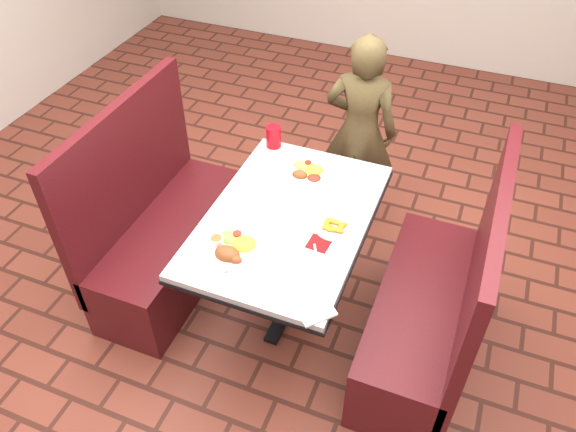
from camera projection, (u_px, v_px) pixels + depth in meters
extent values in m
plane|color=brown|center=(288.00, 308.00, 3.38)|extent=(7.00, 7.00, 0.00)
cube|color=#BBBDC0|center=(288.00, 219.00, 2.89)|extent=(0.80, 1.20, 0.03)
cube|color=black|center=(288.00, 222.00, 2.91)|extent=(0.81, 1.21, 0.02)
cylinder|color=black|center=(288.00, 268.00, 3.14)|extent=(0.10, 0.10, 0.69)
cube|color=black|center=(288.00, 306.00, 3.37)|extent=(0.55, 0.08, 0.03)
cube|color=black|center=(288.00, 306.00, 3.37)|extent=(0.08, 0.55, 0.03)
cube|color=#4E1115|center=(174.00, 249.00, 3.44)|extent=(0.45, 1.20, 0.45)
cube|color=#4E1115|center=(129.00, 180.00, 3.18)|extent=(0.06, 1.20, 0.95)
cube|color=#4E1115|center=(417.00, 322.00, 3.03)|extent=(0.45, 1.20, 0.45)
cube|color=#4E1115|center=(479.00, 275.00, 2.65)|extent=(0.06, 1.20, 0.95)
imported|color=brown|center=(360.00, 131.00, 3.63)|extent=(0.49, 0.33, 1.31)
cylinder|color=white|center=(235.00, 249.00, 2.69)|extent=(0.29, 0.29, 0.02)
ellipsoid|color=yellow|center=(244.00, 240.00, 2.69)|extent=(0.12, 0.12, 0.05)
ellipsoid|color=#7AB146|center=(229.00, 235.00, 2.72)|extent=(0.12, 0.10, 0.04)
cylinder|color=red|center=(237.00, 233.00, 2.73)|extent=(0.04, 0.04, 0.01)
ellipsoid|color=brown|center=(227.00, 250.00, 2.62)|extent=(0.12, 0.10, 0.07)
ellipsoid|color=brown|center=(235.00, 257.00, 2.61)|extent=(0.07, 0.05, 0.04)
cylinder|color=white|center=(217.00, 241.00, 2.69)|extent=(0.07, 0.07, 0.04)
cylinder|color=brown|center=(216.00, 238.00, 2.68)|extent=(0.06, 0.06, 0.01)
cylinder|color=white|center=(307.00, 173.00, 3.13)|extent=(0.26, 0.26, 0.02)
ellipsoid|color=yellow|center=(314.00, 167.00, 3.12)|extent=(0.10, 0.10, 0.05)
ellipsoid|color=#7AB146|center=(302.00, 163.00, 3.16)|extent=(0.10, 0.09, 0.03)
cylinder|color=red|center=(308.00, 162.00, 3.16)|extent=(0.04, 0.04, 0.01)
ellipsoid|color=maroon|center=(314.00, 176.00, 3.08)|extent=(0.08, 0.08, 0.03)
ellipsoid|color=brown|center=(300.00, 172.00, 3.09)|extent=(0.09, 0.07, 0.05)
cylinder|color=white|center=(334.00, 228.00, 2.80)|extent=(0.20, 0.20, 0.01)
cube|color=#5E0E10|center=(319.00, 243.00, 2.73)|extent=(0.11, 0.11, 0.00)
cube|color=silver|center=(316.00, 254.00, 2.67)|extent=(0.07, 0.12, 0.00)
cylinder|color=red|center=(274.00, 137.00, 3.30)|extent=(0.09, 0.09, 0.13)
cube|color=white|center=(311.00, 304.00, 2.45)|extent=(0.26, 0.26, 0.01)
cube|color=silver|center=(238.00, 264.00, 2.62)|extent=(0.03, 0.18, 0.00)
cube|color=silver|center=(236.00, 263.00, 2.62)|extent=(0.07, 0.14, 0.00)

